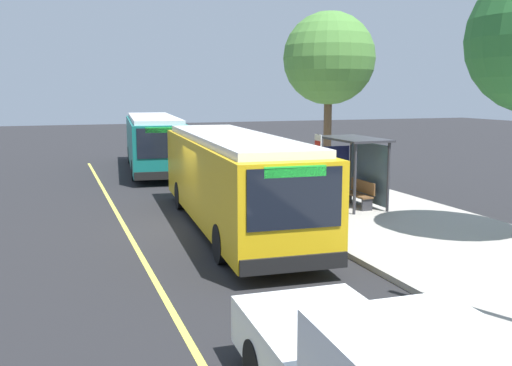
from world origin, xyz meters
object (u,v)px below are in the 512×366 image
at_px(transit_bus_main, 233,178).
at_px(transit_bus_second, 153,141).
at_px(waiting_bench, 359,194).
at_px(route_sign_post, 318,165).

distance_m(transit_bus_main, transit_bus_second, 14.25).
height_order(transit_bus_main, waiting_bench, transit_bus_main).
bearing_deg(transit_bus_main, transit_bus_second, -179.88).
bearing_deg(route_sign_post, transit_bus_main, -102.58).
distance_m(transit_bus_main, waiting_bench, 5.24).
bearing_deg(transit_bus_second, transit_bus_main, 0.12).
height_order(transit_bus_second, route_sign_post, same).
height_order(transit_bus_second, waiting_bench, transit_bus_second).
distance_m(transit_bus_second, route_sign_post, 15.08).
xyz_separation_m(transit_bus_main, route_sign_post, (0.59, 2.63, 0.34)).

